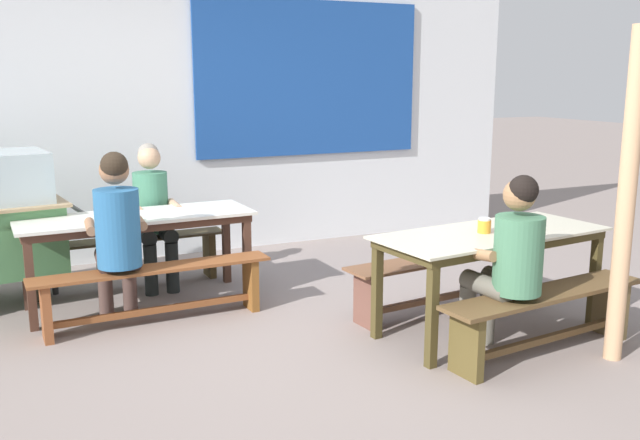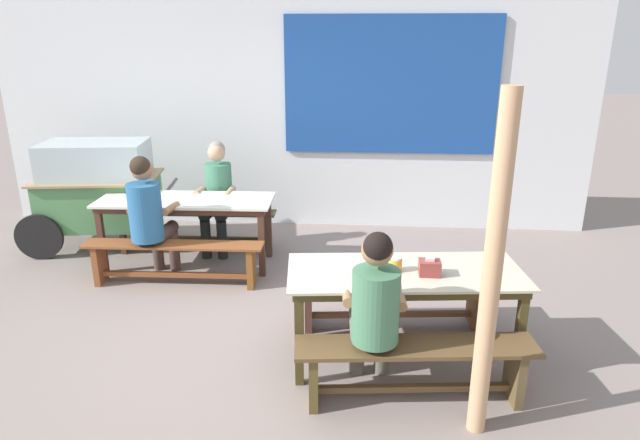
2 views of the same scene
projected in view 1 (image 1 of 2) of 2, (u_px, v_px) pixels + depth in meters
The scene contains 14 objects.
ground_plane at pixel (306, 338), 4.88m from camera, with size 40.00×40.00×0.00m, color gray.
backdrop_wall at pixel (201, 99), 7.01m from camera, with size 7.37×0.23×3.01m.
dining_table_far at pixel (137, 224), 5.48m from camera, with size 1.83×0.69×0.73m.
dining_table_near at pixel (491, 242), 4.89m from camera, with size 1.76×0.88×0.73m.
bench_far_back at pixel (126, 256), 6.01m from camera, with size 1.74×0.31×0.43m.
bench_far_front at pixel (155, 287), 5.11m from camera, with size 1.76×0.30×0.43m.
bench_near_back at pixel (441, 276), 5.40m from camera, with size 1.67×0.48×0.43m.
bench_near_front at pixel (545, 312), 4.54m from camera, with size 1.61×0.47×0.43m.
person_near_front at pixel (509, 257), 4.38m from camera, with size 0.43×0.56×1.22m.
person_left_back_turned at pixel (117, 230), 4.98m from camera, with size 0.44×0.58×1.29m.
person_center_facing at pixel (153, 208), 5.96m from camera, with size 0.40×0.53×1.24m.
tissue_box at pixel (516, 223), 4.88m from camera, with size 0.15×0.12×0.13m.
condiment_jar at pixel (484, 226), 4.83m from camera, with size 0.09×0.09×0.11m.
wooden_support_post at pixel (626, 199), 4.32m from camera, with size 0.11×0.11×2.11m, color tan.
Camera 1 is at (-1.84, -4.22, 1.81)m, focal length 39.04 mm.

